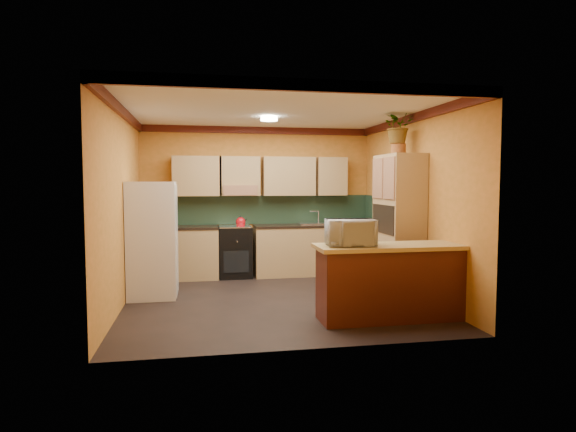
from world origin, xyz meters
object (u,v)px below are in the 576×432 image
object	(u,v)px
base_cabinets_back	(270,252)
breakfast_bar	(392,284)
pantry	(398,225)
microwave	(350,232)
fridge	(152,240)
stove	(235,252)

from	to	relation	value
base_cabinets_back	breakfast_bar	xyz separation A→B (m)	(1.08, -3.03, 0.00)
pantry	microwave	bearing A→B (deg)	-133.52
fridge	microwave	bearing A→B (deg)	-34.91
base_cabinets_back	microwave	xyz separation A→B (m)	(0.54, -3.03, 0.65)
stove	breakfast_bar	size ratio (longest dim) A/B	0.51
fridge	pantry	bearing A→B (deg)	-8.42
base_cabinets_back	breakfast_bar	distance (m)	3.22
stove	base_cabinets_back	bearing A→B (deg)	0.00
breakfast_bar	pantry	bearing A→B (deg)	63.59
stove	pantry	world-z (taller)	pantry
base_cabinets_back	stove	bearing A→B (deg)	-180.00
pantry	microwave	xyz separation A→B (m)	(-1.13, -1.19, 0.04)
breakfast_bar	microwave	bearing A→B (deg)	180.00
pantry	breakfast_bar	world-z (taller)	pantry
base_cabinets_back	fridge	size ratio (longest dim) A/B	2.15
microwave	fridge	bearing A→B (deg)	150.42
pantry	microwave	distance (m)	1.64
fridge	pantry	size ratio (longest dim) A/B	0.81
stove	fridge	bearing A→B (deg)	-134.85
breakfast_bar	microwave	size ratio (longest dim) A/B	3.14
pantry	breakfast_bar	xyz separation A→B (m)	(-0.59, -1.19, -0.61)
fridge	pantry	world-z (taller)	pantry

